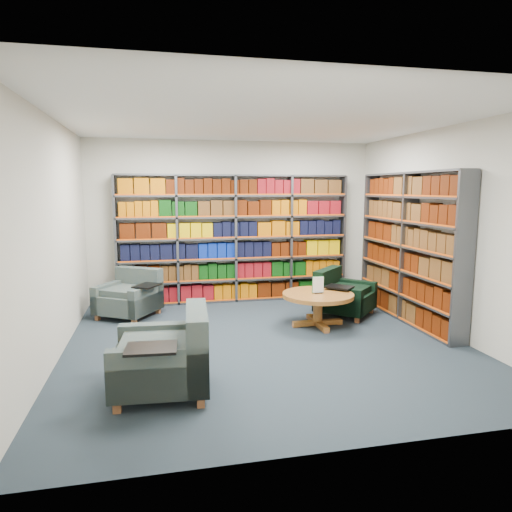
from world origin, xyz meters
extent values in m
cube|color=#19252F|center=(0.00, 0.00, -0.01)|extent=(5.00, 5.00, 0.01)
cube|color=white|center=(0.00, 0.00, 2.80)|extent=(5.00, 5.00, 0.01)
cube|color=beige|center=(0.00, 2.50, 1.40)|extent=(5.00, 0.01, 2.80)
cube|color=beige|center=(0.00, -2.50, 1.40)|extent=(5.00, 0.01, 2.80)
cube|color=beige|center=(-2.50, 0.00, 1.40)|extent=(0.01, 5.00, 2.80)
cube|color=beige|center=(2.50, 0.00, 1.40)|extent=(0.01, 5.00, 2.80)
cube|color=#47494F|center=(0.00, 2.34, 1.10)|extent=(4.00, 0.28, 2.20)
cube|color=silver|center=(0.00, 2.47, 1.10)|extent=(4.00, 0.02, 2.20)
cube|color=#D84C0A|center=(0.00, 2.21, 1.10)|extent=(4.00, 0.01, 2.20)
cube|color=maroon|center=(0.00, 2.34, 0.18)|extent=(3.88, 0.21, 0.29)
cube|color=#3E1201|center=(0.00, 2.34, 0.54)|extent=(3.88, 0.21, 0.29)
cube|color=black|center=(0.00, 2.34, 0.91)|extent=(3.88, 0.21, 0.29)
cube|color=#3E1201|center=(0.00, 2.34, 1.28)|extent=(3.88, 0.21, 0.29)
cube|color=#984E01|center=(0.00, 2.34, 1.64)|extent=(3.88, 0.21, 0.29)
cube|color=#984E01|center=(0.00, 2.34, 2.01)|extent=(3.88, 0.21, 0.29)
cube|color=#47494F|center=(2.34, 0.60, 1.10)|extent=(0.28, 2.50, 2.20)
cube|color=silver|center=(2.47, 0.60, 1.10)|extent=(0.02, 2.50, 2.20)
cube|color=#D84C0A|center=(2.21, 0.60, 1.10)|extent=(0.02, 2.50, 2.20)
cube|color=#3E1201|center=(2.34, 0.60, 0.18)|extent=(0.21, 2.38, 0.29)
cube|color=#47290F|center=(2.34, 0.60, 0.54)|extent=(0.21, 2.38, 0.29)
cube|color=#3E1201|center=(2.34, 0.60, 0.91)|extent=(0.21, 2.38, 0.29)
cube|color=#3E1201|center=(2.34, 0.60, 1.28)|extent=(0.21, 2.38, 0.29)
cube|color=#47290F|center=(2.34, 0.60, 1.64)|extent=(0.21, 2.38, 0.29)
cube|color=#3E1201|center=(2.34, 0.60, 2.01)|extent=(0.21, 2.38, 0.29)
cube|color=#011A36|center=(-1.80, 1.66, 0.23)|extent=(1.10, 1.10, 0.28)
cube|color=#011A36|center=(-1.63, 1.92, 0.41)|extent=(0.76, 0.57, 0.64)
cube|color=#011A36|center=(-2.08, 1.84, 0.30)|extent=(0.53, 0.74, 0.42)
cube|color=#011A36|center=(-1.52, 1.48, 0.30)|extent=(0.53, 0.74, 0.42)
cube|color=black|center=(-1.50, 1.42, 0.53)|extent=(0.46, 0.49, 0.02)
cube|color=brown|center=(-2.25, 1.56, 0.04)|extent=(0.09, 0.09, 0.09)
cube|color=brown|center=(-1.70, 1.21, 0.04)|extent=(0.09, 0.09, 0.09)
cube|color=brown|center=(-1.90, 2.11, 0.04)|extent=(0.09, 0.09, 0.09)
cube|color=brown|center=(-1.35, 1.76, 0.04)|extent=(0.09, 0.09, 0.09)
cube|color=black|center=(1.54, 1.04, 0.23)|extent=(1.10, 1.10, 0.28)
cube|color=black|center=(1.32, 1.26, 0.40)|extent=(0.67, 0.68, 0.62)
cube|color=black|center=(1.30, 0.81, 0.29)|extent=(0.64, 0.63, 0.42)
cube|color=black|center=(1.77, 1.28, 0.29)|extent=(0.64, 0.63, 0.42)
cube|color=black|center=(1.30, 0.75, 0.52)|extent=(0.48, 0.48, 0.02)
cube|color=brown|center=(1.54, 0.59, 0.04)|extent=(0.09, 0.09, 0.09)
cube|color=brown|center=(1.99, 1.05, 0.04)|extent=(0.09, 0.09, 0.09)
cube|color=brown|center=(1.08, 1.04, 0.04)|extent=(0.09, 0.09, 0.09)
cube|color=brown|center=(1.53, 1.50, 0.04)|extent=(0.09, 0.09, 0.09)
cube|color=#011A36|center=(-1.33, -1.17, 0.26)|extent=(0.96, 0.96, 0.32)
cube|color=#011A36|center=(-0.98, -1.19, 0.46)|extent=(0.26, 0.91, 0.72)
cube|color=#011A36|center=(-1.30, -0.79, 0.34)|extent=(0.91, 0.20, 0.48)
cube|color=#011A36|center=(-1.36, -1.55, 0.34)|extent=(0.91, 0.20, 0.48)
cube|color=black|center=(-1.41, -1.59, 0.60)|extent=(0.46, 0.37, 0.03)
cube|color=brown|center=(-1.67, -0.77, 0.05)|extent=(0.07, 0.07, 0.10)
cube|color=brown|center=(-1.73, -1.51, 0.05)|extent=(0.07, 0.07, 0.10)
cube|color=brown|center=(-0.94, -0.83, 0.05)|extent=(0.07, 0.07, 0.10)
cube|color=brown|center=(-0.99, -1.56, 0.05)|extent=(0.07, 0.07, 0.10)
cylinder|color=#A0661F|center=(0.91, 0.57, 0.46)|extent=(1.02, 1.02, 0.06)
cylinder|color=#A0661F|center=(0.91, 0.57, 0.23)|extent=(0.14, 0.14, 0.41)
cube|color=#A0661F|center=(0.91, 0.57, 0.05)|extent=(0.74, 0.09, 0.07)
cube|color=#A0661F|center=(0.91, 0.57, 0.05)|extent=(0.09, 0.74, 0.07)
cube|color=black|center=(0.91, 0.57, 0.49)|extent=(0.11, 0.06, 0.01)
cube|color=white|center=(0.91, 0.57, 0.61)|extent=(0.16, 0.01, 0.23)
cube|color=#145926|center=(0.91, 0.58, 0.61)|extent=(0.18, 0.00, 0.24)
camera|label=1|loc=(-1.33, -5.50, 1.97)|focal=32.00mm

